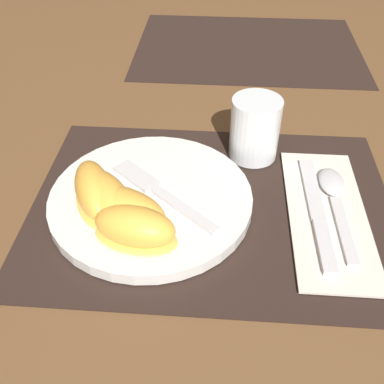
{
  "coord_description": "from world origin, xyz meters",
  "views": [
    {
      "loc": [
        0.01,
        -0.43,
        0.4
      ],
      "look_at": [
        -0.03,
        -0.0,
        0.02
      ],
      "focal_mm": 42.0,
      "sensor_mm": 36.0,
      "label": 1
    }
  ],
  "objects_px": {
    "plate": "(151,199)",
    "knife": "(317,213)",
    "juice_glass": "(254,132)",
    "citrus_wedge_0": "(94,191)",
    "citrus_wedge_1": "(106,198)",
    "spoon": "(334,194)",
    "citrus_wedge_3": "(135,228)",
    "citrus_wedge_2": "(125,209)",
    "fork": "(157,190)"
  },
  "relations": [
    {
      "from": "citrus_wedge_0",
      "to": "fork",
      "type": "bearing_deg",
      "value": 19.76
    },
    {
      "from": "citrus_wedge_0",
      "to": "citrus_wedge_1",
      "type": "distance_m",
      "value": 0.02
    },
    {
      "from": "citrus_wedge_3",
      "to": "spoon",
      "type": "bearing_deg",
      "value": 23.6
    },
    {
      "from": "plate",
      "to": "citrus_wedge_3",
      "type": "height_order",
      "value": "citrus_wedge_3"
    },
    {
      "from": "plate",
      "to": "juice_glass",
      "type": "distance_m",
      "value": 0.18
    },
    {
      "from": "spoon",
      "to": "fork",
      "type": "xyz_separation_m",
      "value": [
        -0.23,
        -0.02,
        0.01
      ]
    },
    {
      "from": "spoon",
      "to": "fork",
      "type": "distance_m",
      "value": 0.23
    },
    {
      "from": "citrus_wedge_1",
      "to": "citrus_wedge_3",
      "type": "distance_m",
      "value": 0.06
    },
    {
      "from": "fork",
      "to": "citrus_wedge_0",
      "type": "relative_size",
      "value": 1.28
    },
    {
      "from": "spoon",
      "to": "plate",
      "type": "bearing_deg",
      "value": -173.16
    },
    {
      "from": "juice_glass",
      "to": "citrus_wedge_1",
      "type": "distance_m",
      "value": 0.23
    },
    {
      "from": "plate",
      "to": "juice_glass",
      "type": "relative_size",
      "value": 2.9
    },
    {
      "from": "juice_glass",
      "to": "fork",
      "type": "bearing_deg",
      "value": -138.43
    },
    {
      "from": "plate",
      "to": "knife",
      "type": "height_order",
      "value": "plate"
    },
    {
      "from": "citrus_wedge_3",
      "to": "citrus_wedge_1",
      "type": "bearing_deg",
      "value": 132.63
    },
    {
      "from": "fork",
      "to": "citrus_wedge_0",
      "type": "distance_m",
      "value": 0.08
    },
    {
      "from": "juice_glass",
      "to": "fork",
      "type": "relative_size",
      "value": 0.61
    },
    {
      "from": "knife",
      "to": "fork",
      "type": "height_order",
      "value": "fork"
    },
    {
      "from": "plate",
      "to": "fork",
      "type": "distance_m",
      "value": 0.01
    },
    {
      "from": "citrus_wedge_3",
      "to": "citrus_wedge_2",
      "type": "bearing_deg",
      "value": 119.7
    },
    {
      "from": "citrus_wedge_3",
      "to": "plate",
      "type": "bearing_deg",
      "value": 86.03
    },
    {
      "from": "juice_glass",
      "to": "citrus_wedge_2",
      "type": "relative_size",
      "value": 0.72
    },
    {
      "from": "knife",
      "to": "spoon",
      "type": "relative_size",
      "value": 1.19
    },
    {
      "from": "citrus_wedge_1",
      "to": "spoon",
      "type": "bearing_deg",
      "value": 11.61
    },
    {
      "from": "spoon",
      "to": "citrus_wedge_1",
      "type": "distance_m",
      "value": 0.29
    },
    {
      "from": "fork",
      "to": "citrus_wedge_1",
      "type": "height_order",
      "value": "citrus_wedge_1"
    },
    {
      "from": "plate",
      "to": "citrus_wedge_1",
      "type": "relative_size",
      "value": 2.17
    },
    {
      "from": "juice_glass",
      "to": "citrus_wedge_2",
      "type": "xyz_separation_m",
      "value": [
        -0.16,
        -0.16,
        -0.01
      ]
    },
    {
      "from": "fork",
      "to": "spoon",
      "type": "bearing_deg",
      "value": 5.59
    },
    {
      "from": "spoon",
      "to": "citrus_wedge_0",
      "type": "height_order",
      "value": "citrus_wedge_0"
    },
    {
      "from": "juice_glass",
      "to": "citrus_wedge_2",
      "type": "height_order",
      "value": "juice_glass"
    },
    {
      "from": "knife",
      "to": "spoon",
      "type": "distance_m",
      "value": 0.05
    },
    {
      "from": "knife",
      "to": "citrus_wedge_3",
      "type": "distance_m",
      "value": 0.23
    },
    {
      "from": "citrus_wedge_1",
      "to": "citrus_wedge_2",
      "type": "xyz_separation_m",
      "value": [
        0.03,
        -0.02,
        -0.0
      ]
    },
    {
      "from": "fork",
      "to": "citrus_wedge_1",
      "type": "bearing_deg",
      "value": -147.2
    },
    {
      "from": "spoon",
      "to": "citrus_wedge_0",
      "type": "distance_m",
      "value": 0.31
    },
    {
      "from": "fork",
      "to": "citrus_wedge_3",
      "type": "xyz_separation_m",
      "value": [
        -0.01,
        -0.08,
        0.02
      ]
    },
    {
      "from": "knife",
      "to": "citrus_wedge_0",
      "type": "relative_size",
      "value": 1.75
    },
    {
      "from": "citrus_wedge_1",
      "to": "citrus_wedge_3",
      "type": "xyz_separation_m",
      "value": [
        0.04,
        -0.05,
        0.0
      ]
    },
    {
      "from": "knife",
      "to": "juice_glass",
      "type": "bearing_deg",
      "value": 121.63
    },
    {
      "from": "citrus_wedge_0",
      "to": "citrus_wedge_2",
      "type": "bearing_deg",
      "value": -31.86
    },
    {
      "from": "knife",
      "to": "spoon",
      "type": "xyz_separation_m",
      "value": [
        0.03,
        0.04,
        0.0
      ]
    },
    {
      "from": "juice_glass",
      "to": "spoon",
      "type": "height_order",
      "value": "juice_glass"
    },
    {
      "from": "spoon",
      "to": "citrus_wedge_1",
      "type": "height_order",
      "value": "citrus_wedge_1"
    },
    {
      "from": "citrus_wedge_3",
      "to": "juice_glass",
      "type": "bearing_deg",
      "value": 54.6
    },
    {
      "from": "citrus_wedge_1",
      "to": "citrus_wedge_2",
      "type": "height_order",
      "value": "citrus_wedge_1"
    },
    {
      "from": "citrus_wedge_3",
      "to": "citrus_wedge_0",
      "type": "bearing_deg",
      "value": 136.52
    },
    {
      "from": "knife",
      "to": "fork",
      "type": "xyz_separation_m",
      "value": [
        -0.2,
        0.01,
        0.01
      ]
    },
    {
      "from": "fork",
      "to": "citrus_wedge_1",
      "type": "relative_size",
      "value": 1.23
    },
    {
      "from": "citrus_wedge_2",
      "to": "knife",
      "type": "bearing_deg",
      "value": 9.46
    }
  ]
}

